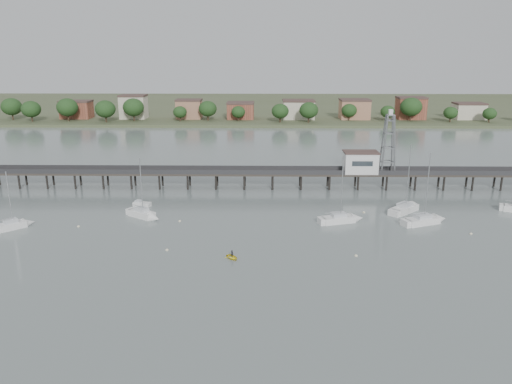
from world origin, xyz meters
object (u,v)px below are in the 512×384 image
(sailboat_b, at_px, (146,215))
(sailboat_f, at_px, (409,208))
(white_tender, at_px, (142,204))
(sailboat_d, at_px, (429,220))
(sailboat_a, at_px, (17,225))
(lattice_tower, at_px, (388,144))
(pier, at_px, (259,173))
(sailboat_c, at_px, (345,219))
(yellow_dinghy, at_px, (232,258))

(sailboat_b, xyz_separation_m, sailboat_f, (54.99, 5.87, -0.01))
(sailboat_f, bearing_deg, white_tender, 134.69)
(sailboat_d, xyz_separation_m, sailboat_a, (-80.30, -4.06, 0.02))
(sailboat_a, bearing_deg, lattice_tower, -23.87)
(pier, height_order, sailboat_a, sailboat_a)
(sailboat_b, bearing_deg, sailboat_d, 32.10)
(lattice_tower, distance_m, white_tender, 60.11)
(sailboat_f, bearing_deg, sailboat_c, 164.12)
(sailboat_f, bearing_deg, sailboat_d, -120.79)
(sailboat_c, distance_m, sailboat_b, 40.27)
(sailboat_d, xyz_separation_m, yellow_dinghy, (-37.88, -18.11, -0.63))
(sailboat_a, bearing_deg, white_tender, -10.38)
(sailboat_c, xyz_separation_m, sailboat_d, (16.49, -0.42, -0.00))
(lattice_tower, height_order, white_tender, lattice_tower)
(sailboat_a, distance_m, yellow_dinghy, 44.69)
(lattice_tower, height_order, sailboat_d, lattice_tower)
(sailboat_b, bearing_deg, white_tender, 143.38)
(sailboat_f, bearing_deg, lattice_tower, 49.34)
(sailboat_d, distance_m, sailboat_a, 80.40)
(sailboat_c, distance_m, sailboat_a, 63.96)
(lattice_tower, relative_size, sailboat_d, 1.02)
(sailboat_c, relative_size, sailboat_f, 0.93)
(white_tender, xyz_separation_m, yellow_dinghy, (21.67, -28.36, -0.46))
(sailboat_a, distance_m, white_tender, 25.21)
(sailboat_b, bearing_deg, sailboat_c, 31.81)
(pier, xyz_separation_m, sailboat_f, (32.26, -17.95, -3.16))
(sailboat_d, distance_m, white_tender, 60.42)
(sailboat_a, xyz_separation_m, yellow_dinghy, (42.42, -14.05, -0.65))
(lattice_tower, distance_m, yellow_dinghy, 57.58)
(sailboat_b, xyz_separation_m, yellow_dinghy, (18.85, -20.24, -0.64))
(pier, relative_size, sailboat_b, 11.44)
(pier, bearing_deg, sailboat_c, -55.56)
(lattice_tower, height_order, sailboat_c, lattice_tower)
(sailboat_b, distance_m, sailboat_a, 24.37)
(lattice_tower, xyz_separation_m, yellow_dinghy, (-35.37, -44.06, -11.10))
(yellow_dinghy, bearing_deg, sailboat_b, 96.57)
(sailboat_b, distance_m, yellow_dinghy, 27.67)
(sailboat_a, height_order, yellow_dinghy, sailboat_a)
(sailboat_c, height_order, sailboat_f, sailboat_f)
(pier, height_order, sailboat_c, sailboat_c)
(lattice_tower, distance_m, sailboat_b, 60.14)
(sailboat_d, xyz_separation_m, sailboat_f, (-1.74, 8.00, -0.00))
(pier, relative_size, sailboat_a, 12.66)
(sailboat_d, height_order, yellow_dinghy, sailboat_d)
(sailboat_b, height_order, sailboat_a, sailboat_b)
(pier, bearing_deg, lattice_tower, 0.00)
(lattice_tower, height_order, sailboat_f, lattice_tower)
(sailboat_a, xyz_separation_m, sailboat_f, (78.56, 12.06, -0.02))
(sailboat_c, height_order, sailboat_d, sailboat_d)
(lattice_tower, height_order, yellow_dinghy, lattice_tower)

